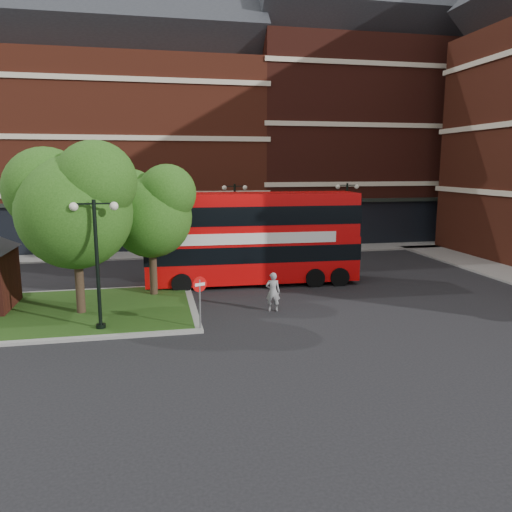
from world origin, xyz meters
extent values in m
plane|color=black|center=(0.00, 0.00, 0.00)|extent=(120.00, 120.00, 0.00)
cube|color=slate|center=(0.00, 16.50, 0.06)|extent=(44.00, 3.00, 0.12)
cube|color=maroon|center=(-8.00, 24.00, 7.00)|extent=(26.00, 12.00, 14.00)
cube|color=#471911|center=(14.00, 24.00, 8.00)|extent=(18.00, 12.00, 16.00)
cube|color=gray|center=(-8.00, 3.00, 0.06)|extent=(12.60, 7.60, 0.12)
cube|color=#19380F|center=(-8.00, 3.00, 0.07)|extent=(12.00, 7.00, 0.15)
cylinder|color=#2D2116|center=(-6.50, 2.50, 1.96)|extent=(0.36, 0.36, 3.92)
sphere|color=#214E13|center=(-6.50, 2.50, 4.34)|extent=(4.60, 4.60, 4.60)
sphere|color=#214E13|center=(-7.65, 3.19, 5.25)|extent=(3.45, 3.45, 3.45)
sphere|color=#214E13|center=(-5.58, 2.04, 5.60)|extent=(3.22, 3.22, 3.22)
cylinder|color=#2D2116|center=(-3.50, 5.00, 1.74)|extent=(0.36, 0.36, 3.47)
sphere|color=#214E13|center=(-3.50, 5.00, 3.84)|extent=(3.80, 3.80, 3.80)
sphere|color=#214E13|center=(-4.45, 5.57, 4.65)|extent=(2.85, 2.85, 2.85)
sphere|color=#214E13|center=(-2.74, 4.62, 4.96)|extent=(2.66, 2.66, 2.66)
cylinder|color=black|center=(-5.50, 0.20, 2.50)|extent=(0.14, 0.14, 5.00)
cylinder|color=black|center=(-5.50, 0.20, 0.15)|extent=(0.36, 0.36, 0.30)
cube|color=black|center=(-5.50, 0.20, 4.85)|extent=(1.40, 0.06, 0.06)
sphere|color=#F2EACC|center=(-6.20, 0.20, 4.75)|extent=(0.32, 0.32, 0.32)
sphere|color=#F2EACC|center=(-4.80, 0.20, 4.75)|extent=(0.32, 0.32, 0.32)
cylinder|color=black|center=(2.00, 14.50, 2.50)|extent=(0.14, 0.14, 5.00)
cylinder|color=black|center=(2.00, 14.50, 0.15)|extent=(0.36, 0.36, 0.30)
cube|color=black|center=(2.00, 14.50, 4.85)|extent=(1.40, 0.06, 0.06)
sphere|color=#F2EACC|center=(1.30, 14.50, 4.75)|extent=(0.32, 0.32, 0.32)
sphere|color=#F2EACC|center=(2.70, 14.50, 4.75)|extent=(0.32, 0.32, 0.32)
cylinder|color=black|center=(10.00, 14.50, 2.50)|extent=(0.14, 0.14, 5.00)
cylinder|color=black|center=(10.00, 14.50, 0.15)|extent=(0.36, 0.36, 0.30)
cube|color=black|center=(10.00, 14.50, 4.85)|extent=(1.40, 0.06, 0.06)
sphere|color=#F2EACC|center=(9.30, 14.50, 4.75)|extent=(0.32, 0.32, 0.32)
sphere|color=#F2EACC|center=(10.70, 14.50, 4.75)|extent=(0.32, 0.32, 0.32)
cube|color=red|center=(1.65, 6.72, 1.51)|extent=(11.13, 2.83, 2.11)
cube|color=red|center=(1.65, 6.72, 3.62)|extent=(11.02, 2.80, 2.11)
cube|color=black|center=(1.65, 6.72, 3.73)|extent=(11.13, 2.83, 0.96)
cube|color=silver|center=(1.61, 5.43, 2.62)|extent=(8.30, 0.28, 0.55)
imported|color=gray|center=(1.53, 1.55, 0.85)|extent=(0.70, 0.54, 1.71)
imported|color=silver|center=(0.46, 14.50, 0.78)|extent=(4.68, 2.13, 1.56)
imported|color=silver|center=(5.11, 14.50, 0.66)|extent=(4.07, 1.59, 1.32)
cylinder|color=slate|center=(-1.80, -0.50, 1.01)|extent=(0.07, 0.07, 2.01)
cylinder|color=red|center=(-1.80, -0.50, 1.83)|extent=(0.56, 0.27, 0.59)
cube|color=white|center=(-1.80, -0.50, 1.83)|extent=(0.39, 0.19, 0.11)
camera|label=1|loc=(-3.40, -18.72, 6.21)|focal=35.00mm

